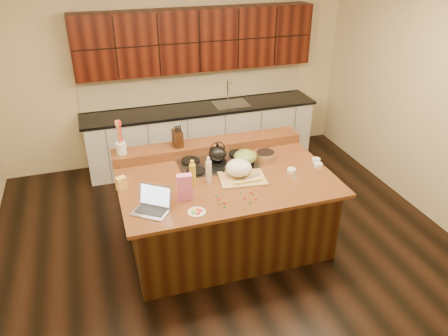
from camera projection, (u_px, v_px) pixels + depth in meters
name	position (u px, v px, depth m)	size (l,w,h in m)	color
room	(225.00, 142.00, 4.75)	(5.52, 5.02, 2.72)	black
island	(225.00, 210.00, 5.17)	(2.40, 1.60, 0.92)	black
back_ledge	(208.00, 146.00, 5.51)	(2.40, 0.30, 0.12)	black
cooktop	(218.00, 163.00, 5.20)	(0.92, 0.52, 0.05)	gray
back_counter	(200.00, 104.00, 6.87)	(3.70, 0.66, 2.40)	silver
kettle	(218.00, 154.00, 5.14)	(0.21, 0.21, 0.19)	black
green_bowl	(245.00, 157.00, 5.12)	(0.27, 0.27, 0.15)	olive
laptop	(153.00, 204.00, 4.33)	(0.44, 0.43, 0.24)	#B7B7BC
oil_bottle	(193.00, 176.00, 4.69)	(0.07, 0.07, 0.27)	gold
vinegar_bottle	(209.00, 172.00, 4.79)	(0.06, 0.06, 0.25)	silver
wooden_tray	(240.00, 170.00, 4.89)	(0.55, 0.44, 0.21)	tan
ramekin_a	(291.00, 171.00, 5.02)	(0.10, 0.10, 0.04)	white
ramekin_b	(318.00, 165.00, 5.14)	(0.10, 0.10, 0.04)	white
ramekin_c	(316.00, 160.00, 5.25)	(0.10, 0.10, 0.04)	white
strainer_bowl	(265.00, 157.00, 5.28)	(0.24, 0.24, 0.09)	#996B3F
kitchen_timer	(295.00, 174.00, 4.92)	(0.08, 0.08, 0.07)	silver
pink_bag	(185.00, 187.00, 4.46)	(0.15, 0.08, 0.29)	pink
candy_plate	(197.00, 212.00, 4.31)	(0.18, 0.18, 0.01)	white
package_box	(121.00, 184.00, 4.66)	(0.11, 0.07, 0.15)	#E8B652
utensil_crock	(121.00, 148.00, 5.16)	(0.12, 0.12, 0.14)	white
knife_block	(178.00, 138.00, 5.33)	(0.10, 0.17, 0.20)	black
gumdrop_0	(252.00, 192.00, 4.63)	(0.02, 0.02, 0.02)	red
gumdrop_1	(254.00, 195.00, 4.59)	(0.02, 0.02, 0.02)	#198C26
gumdrop_2	(253.00, 194.00, 4.59)	(0.02, 0.02, 0.02)	red
gumdrop_3	(250.00, 203.00, 4.45)	(0.02, 0.02, 0.02)	#198C26
gumdrop_4	(244.00, 198.00, 4.52)	(0.02, 0.02, 0.02)	red
gumdrop_5	(224.00, 207.00, 4.39)	(0.02, 0.02, 0.02)	#198C26
gumdrop_6	(219.00, 199.00, 4.51)	(0.02, 0.02, 0.02)	red
gumdrop_7	(240.00, 192.00, 4.63)	(0.02, 0.02, 0.02)	#198C26
gumdrop_8	(256.00, 199.00, 4.51)	(0.02, 0.02, 0.02)	red
gumdrop_9	(216.00, 196.00, 4.56)	(0.02, 0.02, 0.02)	#198C26
gumdrop_10	(225.00, 203.00, 4.45)	(0.02, 0.02, 0.02)	red
gumdrop_11	(220.00, 204.00, 4.44)	(0.02, 0.02, 0.02)	#198C26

